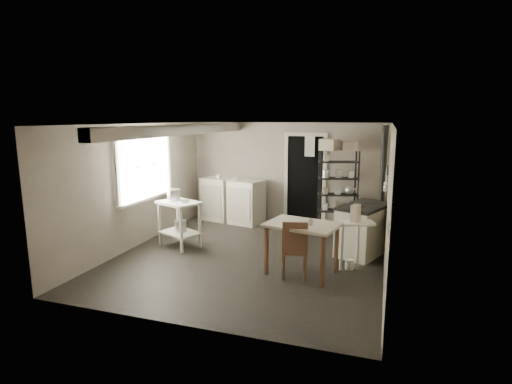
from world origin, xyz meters
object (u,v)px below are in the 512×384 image
(shelf_rack, at_px, (338,188))
(stove, at_px, (364,230))
(base_cabinets, at_px, (233,202))
(prep_table, at_px, (180,226))
(stockpot, at_px, (174,196))
(flour_sack, at_px, (348,223))
(chair, at_px, (295,246))
(work_table, at_px, (302,250))

(shelf_rack, xyz_separation_m, stove, (0.63, -1.29, -0.51))
(stove, bearing_deg, base_cabinets, 178.22)
(prep_table, distance_m, base_cabinets, 2.09)
(stockpot, height_order, base_cabinets, stockpot)
(stockpot, relative_size, stove, 0.23)
(stove, relative_size, flour_sack, 2.22)
(stockpot, xyz_separation_m, chair, (2.54, -0.86, -0.45))
(stockpot, height_order, stove, stockpot)
(base_cabinets, distance_m, chair, 3.53)
(base_cabinets, bearing_deg, stove, -12.58)
(base_cabinets, height_order, flour_sack, base_cabinets)
(work_table, bearing_deg, shelf_rack, 84.86)
(stockpot, xyz_separation_m, flour_sack, (3.11, 1.75, -0.70))
(prep_table, bearing_deg, stockpot, 146.93)
(stockpot, relative_size, flour_sack, 0.52)
(flour_sack, bearing_deg, work_table, -101.27)
(stockpot, relative_size, chair, 0.29)
(flour_sack, bearing_deg, base_cabinets, 175.29)
(stockpot, distance_m, stove, 3.57)
(base_cabinets, relative_size, shelf_rack, 0.88)
(stockpot, bearing_deg, chair, -18.65)
(stockpot, bearing_deg, work_table, -15.16)
(stockpot, bearing_deg, stove, 9.40)
(prep_table, relative_size, work_table, 0.82)
(base_cabinets, height_order, chair, base_cabinets)
(stove, height_order, flour_sack, stove)
(shelf_rack, bearing_deg, flour_sack, -42.08)
(chair, bearing_deg, base_cabinets, 113.25)
(base_cabinets, relative_size, work_table, 1.44)
(base_cabinets, xyz_separation_m, flour_sack, (2.69, -0.22, -0.22))
(prep_table, relative_size, stockpot, 3.29)
(base_cabinets, height_order, shelf_rack, shelf_rack)
(chair, relative_size, flour_sack, 1.78)
(stove, xyz_separation_m, work_table, (-0.87, -1.29, -0.06))
(stove, relative_size, chair, 1.25)
(prep_table, bearing_deg, base_cabinets, 82.94)
(stockpot, height_order, shelf_rack, shelf_rack)
(shelf_rack, xyz_separation_m, work_table, (-0.23, -2.58, -0.57))
(chair, distance_m, flour_sack, 2.68)
(prep_table, xyz_separation_m, flour_sack, (2.95, 1.85, -0.16))
(base_cabinets, distance_m, shelf_rack, 2.48)
(work_table, xyz_separation_m, chair, (-0.08, -0.15, 0.10))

